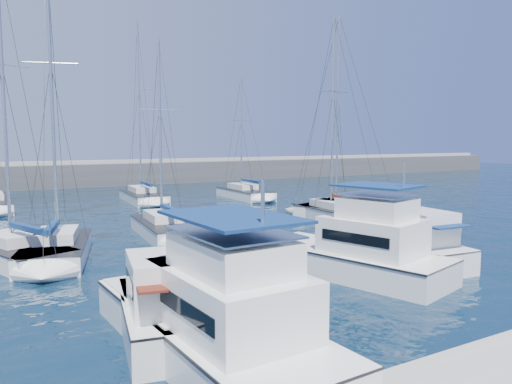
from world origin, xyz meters
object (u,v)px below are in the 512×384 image
sailboat_mid_c (165,228)px  sailboat_back_c (245,194)px  motor_yacht_stbd_outer (411,245)px  sailboat_mid_e (344,213)px  motor_yacht_port_outer (162,311)px  motor_yacht_port_inner (215,321)px  motor_yacht_stbd_inner (359,252)px  sailboat_mid_b (56,250)px  sailboat_back_b (143,196)px  sailboat_mid_d (338,214)px  sailboat_mid_a (17,253)px

sailboat_mid_c → sailboat_back_c: sailboat_back_c is taller
motor_yacht_stbd_outer → sailboat_mid_e: 14.16m
motor_yacht_stbd_outer → sailboat_back_c: sailboat_back_c is taller
motor_yacht_port_outer → sailboat_back_c: size_ratio=0.46×
motor_yacht_port_inner → sailboat_mid_c: (5.09, 18.28, -0.63)m
motor_yacht_port_outer → motor_yacht_stbd_inner: motor_yacht_stbd_inner is taller
motor_yacht_port_outer → sailboat_mid_b: 12.86m
motor_yacht_stbd_outer → motor_yacht_port_outer: bearing=-162.8°
sailboat_back_b → sailboat_mid_d: bearing=-60.0°
motor_yacht_port_inner → motor_yacht_stbd_outer: bearing=18.0°
sailboat_mid_a → motor_yacht_stbd_outer: bearing=-49.9°
sailboat_back_c → motor_yacht_port_outer: bearing=-121.4°
sailboat_back_c → sailboat_mid_d: bearing=-92.2°
motor_yacht_port_outer → sailboat_mid_a: (-3.03, 13.09, -0.39)m
motor_yacht_port_inner → sailboat_mid_b: size_ratio=0.64×
motor_yacht_stbd_inner → sailboat_mid_b: bearing=122.6°
motor_yacht_stbd_inner → sailboat_mid_d: (9.39, 12.91, -0.61)m
sailboat_mid_d → sailboat_mid_e: sailboat_mid_e is taller
motor_yacht_stbd_outer → sailboat_back_b: bearing=102.1°
sailboat_mid_b → sailboat_back_c: (21.92, 19.40, -0.05)m
motor_yacht_port_outer → sailboat_back_b: 36.24m
motor_yacht_stbd_outer → sailboat_mid_d: bearing=71.3°
sailboat_back_b → motor_yacht_stbd_inner: bearing=-85.9°
sailboat_mid_b → sailboat_mid_d: bearing=22.7°
motor_yacht_port_outer → motor_yacht_stbd_outer: 14.51m
motor_yacht_port_outer → motor_yacht_port_inner: 2.24m
sailboat_mid_c → sailboat_back_c: 21.76m
motor_yacht_port_outer → motor_yacht_port_inner: motor_yacht_port_inner is taller
motor_yacht_stbd_inner → sailboat_mid_c: size_ratio=0.74×
sailboat_mid_d → sailboat_back_b: (-9.34, 19.33, 0.03)m
sailboat_mid_a → sailboat_back_c: size_ratio=1.21×
motor_yacht_port_outer → motor_yacht_stbd_inner: 10.58m
sailboat_mid_a → sailboat_mid_b: sailboat_mid_b is taller
sailboat_mid_a → sailboat_back_b: bearing=38.8°
motor_yacht_port_outer → sailboat_mid_a: sailboat_mid_a is taller
motor_yacht_port_inner → sailboat_mid_d: size_ratio=0.66×
motor_yacht_stbd_outer → motor_yacht_port_inner: bearing=-154.0°
motor_yacht_port_outer → sailboat_mid_e: bearing=48.4°
sailboat_mid_d → sailboat_back_c: bearing=89.6°
sailboat_back_c → sailboat_mid_b: bearing=-137.2°
sailboat_mid_c → motor_yacht_port_outer: bearing=-104.5°
sailboat_mid_b → sailboat_mid_e: bearing=23.1°
motor_yacht_port_inner → sailboat_back_c: 39.60m
sailboat_mid_e → sailboat_back_b: size_ratio=0.88×
motor_yacht_stbd_outer → sailboat_mid_e: sailboat_mid_e is taller
sailboat_mid_e → sailboat_back_c: size_ratio=1.21×
motor_yacht_port_outer → sailboat_mid_b: (-1.21, 12.80, -0.39)m
motor_yacht_stbd_outer → sailboat_mid_b: (-15.40, 9.79, -0.39)m
motor_yacht_stbd_inner → sailboat_mid_b: 15.45m
motor_yacht_port_outer → motor_yacht_port_inner: bearing=-56.5°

